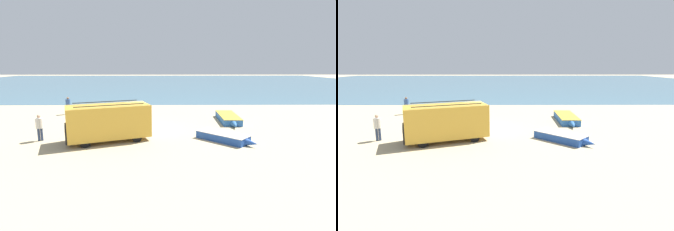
{
  "view_description": "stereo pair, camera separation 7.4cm",
  "coord_description": "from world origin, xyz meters",
  "views": [
    {
      "loc": [
        1.57,
        -19.72,
        5.03
      ],
      "look_at": [
        1.81,
        0.48,
        1.0
      ],
      "focal_mm": 28.0,
      "sensor_mm": 36.0,
      "label": 1
    },
    {
      "loc": [
        1.65,
        -19.72,
        5.03
      ],
      "look_at": [
        1.81,
        0.48,
        1.0
      ],
      "focal_mm": 28.0,
      "sensor_mm": 36.0,
      "label": 2
    }
  ],
  "objects": [
    {
      "name": "fisherman_0",
      "position": [
        -6.66,
        -2.94,
        1.05
      ],
      "size": [
        0.46,
        0.46,
        1.76
      ],
      "rotation": [
        0.0,
        0.0,
        5.12
      ],
      "color": "navy",
      "rests_on": "ground_plane"
    },
    {
      "name": "ground_plane",
      "position": [
        0.0,
        0.0,
        0.0
      ],
      "size": [
        200.0,
        200.0,
        0.0
      ],
      "primitive_type": "plane",
      "color": "tan"
    },
    {
      "name": "fishing_rowboat_0",
      "position": [
        -3.16,
        5.06,
        0.33
      ],
      "size": [
        2.59,
        4.44,
        0.65
      ],
      "rotation": [
        0.0,
        0.0,
        1.3
      ],
      "color": "#234CA3",
      "rests_on": "ground_plane"
    },
    {
      "name": "fishing_rowboat_2",
      "position": [
        5.49,
        -3.1,
        0.26
      ],
      "size": [
        3.64,
        3.5,
        0.52
      ],
      "rotation": [
        0.0,
        0.0,
        5.53
      ],
      "color": "#234CA3",
      "rests_on": "ground_plane"
    },
    {
      "name": "fisherman_1",
      "position": [
        -8.12,
        6.3,
        1.04
      ],
      "size": [
        0.46,
        0.46,
        1.74
      ],
      "rotation": [
        0.0,
        0.0,
        5.46
      ],
      "color": "#5B564C",
      "rests_on": "ground_plane"
    },
    {
      "name": "sea_water",
      "position": [
        0.0,
        52.0,
        0.0
      ],
      "size": [
        120.0,
        80.0,
        0.01
      ],
      "primitive_type": "cube",
      "color": "#477084",
      "rests_on": "ground_plane"
    },
    {
      "name": "parked_van",
      "position": [
        -2.14,
        -2.98,
        1.31
      ],
      "size": [
        5.72,
        3.89,
        2.52
      ],
      "rotation": [
        0.0,
        0.0,
        3.5
      ],
      "color": "gold",
      "rests_on": "ground_plane"
    },
    {
      "name": "fishing_rowboat_1",
      "position": [
        7.17,
        2.79,
        0.28
      ],
      "size": [
        1.7,
        5.47,
        0.57
      ],
      "rotation": [
        0.0,
        0.0,
        4.68
      ],
      "color": "#2D66AD",
      "rests_on": "ground_plane"
    }
  ]
}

